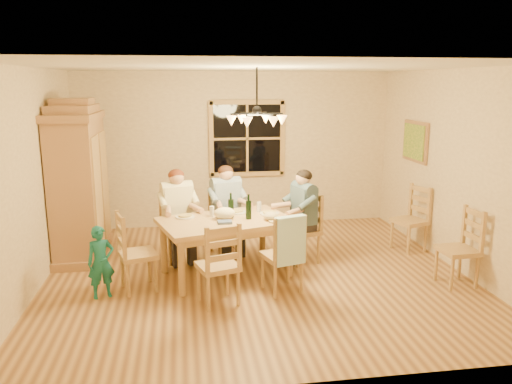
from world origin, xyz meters
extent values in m
plane|color=brown|center=(0.00, 0.00, 0.00)|extent=(5.50, 5.50, 0.00)
cube|color=white|center=(0.00, 0.00, 2.70)|extent=(5.50, 5.00, 0.02)
cube|color=#C4AC8B|center=(0.00, 2.50, 1.35)|extent=(5.50, 0.02, 2.70)
cube|color=#C4AC8B|center=(-2.75, 0.00, 1.35)|extent=(0.02, 5.00, 2.70)
cube|color=#C4AC8B|center=(2.75, 0.00, 1.35)|extent=(0.02, 5.00, 2.70)
cube|color=black|center=(0.20, 2.48, 1.55)|extent=(1.20, 0.03, 1.20)
cube|color=tan|center=(0.20, 2.46, 1.55)|extent=(1.30, 0.06, 1.30)
cube|color=#966941|center=(2.72, 1.20, 1.60)|extent=(0.04, 0.78, 0.64)
cube|color=#1E6B2D|center=(2.69, 1.20, 1.60)|extent=(0.02, 0.68, 0.54)
cylinder|color=black|center=(0.00, 0.00, 2.44)|extent=(0.02, 0.02, 0.53)
sphere|color=black|center=(0.00, 0.00, 2.17)|extent=(0.12, 0.12, 0.12)
cylinder|color=black|center=(0.16, 0.00, 2.13)|extent=(0.34, 0.02, 0.02)
cone|color=#FFB259|center=(0.32, 0.00, 2.05)|extent=(0.13, 0.13, 0.12)
cylinder|color=black|center=(0.08, 0.14, 2.13)|extent=(0.19, 0.31, 0.02)
cone|color=#FFB259|center=(0.16, 0.28, 2.05)|extent=(0.13, 0.13, 0.12)
cylinder|color=black|center=(-0.08, 0.14, 2.13)|extent=(0.19, 0.31, 0.02)
cone|color=#FFB259|center=(-0.16, 0.28, 2.05)|extent=(0.13, 0.13, 0.12)
cylinder|color=black|center=(-0.16, 0.00, 2.13)|extent=(0.34, 0.02, 0.02)
cone|color=#FFB259|center=(-0.32, 0.00, 2.05)|extent=(0.13, 0.13, 0.12)
cylinder|color=black|center=(-0.08, -0.14, 2.13)|extent=(0.19, 0.31, 0.02)
cone|color=#FFB259|center=(-0.16, -0.28, 2.05)|extent=(0.13, 0.13, 0.12)
cylinder|color=black|center=(0.08, -0.14, 2.13)|extent=(0.19, 0.31, 0.02)
cone|color=#FFB259|center=(0.16, -0.28, 2.05)|extent=(0.13, 0.13, 0.12)
cube|color=#966941|center=(-2.43, 1.15, 1.00)|extent=(0.60, 1.30, 2.00)
cube|color=#966941|center=(-2.43, 1.15, 2.05)|extent=(0.66, 1.40, 0.10)
cube|color=#966941|center=(-2.43, 1.15, 2.15)|extent=(0.58, 1.00, 0.12)
cube|color=#966941|center=(-2.43, 1.15, 2.25)|extent=(0.52, 0.55, 0.10)
cube|color=tan|center=(-2.12, 0.82, 1.00)|extent=(0.03, 0.55, 1.60)
cube|color=tan|center=(-2.12, 1.48, 1.00)|extent=(0.03, 0.55, 1.60)
cube|color=#966941|center=(-2.43, 1.15, 0.06)|extent=(0.66, 1.40, 0.12)
cube|color=tan|center=(-0.40, 0.08, 0.73)|extent=(1.89, 1.46, 0.06)
cube|color=tan|center=(-0.40, 0.08, 0.65)|extent=(1.71, 1.27, 0.10)
cylinder|color=tan|center=(-0.99, -0.52, 0.35)|extent=(0.09, 0.09, 0.70)
cylinder|color=tan|center=(0.42, -0.10, 0.35)|extent=(0.09, 0.09, 0.70)
cylinder|color=tan|center=(-1.22, 0.26, 0.35)|extent=(0.09, 0.09, 0.70)
cylinder|color=tan|center=(0.19, 0.68, 0.35)|extent=(0.09, 0.09, 0.70)
cube|color=tan|center=(-1.03, 0.72, 0.45)|extent=(0.54, 0.53, 0.06)
cube|color=tan|center=(-1.03, 0.72, 0.72)|extent=(0.38, 0.16, 0.54)
cube|color=tan|center=(-0.31, 0.93, 0.45)|extent=(0.54, 0.53, 0.06)
cube|color=tan|center=(-0.31, 0.93, 0.72)|extent=(0.38, 0.16, 0.54)
cube|color=tan|center=(-0.57, -0.80, 0.45)|extent=(0.54, 0.53, 0.06)
cube|color=tan|center=(-0.57, -0.80, 0.72)|extent=(0.38, 0.16, 0.54)
cube|color=tan|center=(0.23, -0.56, 0.45)|extent=(0.54, 0.53, 0.06)
cube|color=tan|center=(0.23, -0.56, 0.72)|extent=(0.38, 0.16, 0.54)
cube|color=tan|center=(-1.51, -0.25, 0.45)|extent=(0.53, 0.54, 0.06)
cube|color=tan|center=(-1.51, -0.25, 0.72)|extent=(0.16, 0.38, 0.54)
cube|color=tan|center=(0.71, 0.41, 0.45)|extent=(0.53, 0.54, 0.06)
cube|color=tan|center=(0.71, 0.41, 0.72)|extent=(0.16, 0.38, 0.54)
cube|color=beige|center=(-1.03, 0.72, 0.84)|extent=(0.45, 0.33, 0.52)
cube|color=#262328|center=(-1.03, 0.72, 0.53)|extent=(0.48, 0.51, 0.14)
sphere|color=tan|center=(-1.03, 0.72, 1.22)|extent=(0.21, 0.21, 0.21)
ellipsoid|color=#592614|center=(-1.03, 0.72, 1.25)|extent=(0.22, 0.22, 0.17)
cube|color=#2E4F7F|center=(-0.31, 0.93, 0.84)|extent=(0.45, 0.33, 0.52)
cube|color=#262328|center=(-0.31, 0.93, 0.53)|extent=(0.48, 0.51, 0.14)
sphere|color=tan|center=(-0.31, 0.93, 1.22)|extent=(0.21, 0.21, 0.21)
ellipsoid|color=#381E11|center=(-0.31, 0.93, 1.25)|extent=(0.22, 0.22, 0.17)
cube|color=#415769|center=(0.71, 0.41, 0.84)|extent=(0.33, 0.45, 0.52)
cube|color=#262328|center=(0.71, 0.41, 0.53)|extent=(0.51, 0.48, 0.14)
sphere|color=tan|center=(0.71, 0.41, 1.22)|extent=(0.21, 0.21, 0.21)
ellipsoid|color=black|center=(0.71, 0.41, 1.25)|extent=(0.22, 0.22, 0.17)
cube|color=#B7E3F7|center=(0.28, -0.74, 0.70)|extent=(0.39, 0.20, 0.58)
cylinder|color=black|center=(-0.32, 0.19, 0.93)|extent=(0.08, 0.08, 0.33)
cylinder|color=black|center=(-0.10, 0.07, 0.93)|extent=(0.08, 0.08, 0.33)
cylinder|color=white|center=(-0.92, 0.26, 0.77)|extent=(0.26, 0.26, 0.02)
cylinder|color=white|center=(-0.22, 0.39, 0.77)|extent=(0.26, 0.26, 0.02)
cylinder|color=white|center=(0.21, 0.26, 0.77)|extent=(0.26, 0.26, 0.02)
cylinder|color=silver|center=(-0.57, 0.26, 0.83)|extent=(0.06, 0.06, 0.14)
cylinder|color=silver|center=(0.09, 0.41, 0.83)|extent=(0.06, 0.06, 0.14)
ellipsoid|color=tan|center=(0.18, -0.04, 0.82)|extent=(0.20, 0.20, 0.11)
cube|color=#485885|center=(-0.43, -0.10, 0.78)|extent=(0.21, 0.19, 0.03)
ellipsoid|color=beige|center=(-0.41, 0.11, 0.84)|extent=(0.28, 0.22, 0.15)
imported|color=#1A7377|center=(-1.93, -0.42, 0.44)|extent=(0.37, 0.30, 0.88)
cube|color=tan|center=(2.45, -0.69, 0.45)|extent=(0.44, 0.46, 0.06)
cube|color=tan|center=(2.45, -0.69, 0.72)|extent=(0.07, 0.38, 0.54)
cube|color=tan|center=(2.45, 0.67, 0.45)|extent=(0.54, 0.55, 0.06)
cube|color=tan|center=(2.45, 0.67, 0.72)|extent=(0.17, 0.38, 0.54)
camera|label=1|loc=(-0.94, -6.20, 2.52)|focal=35.00mm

